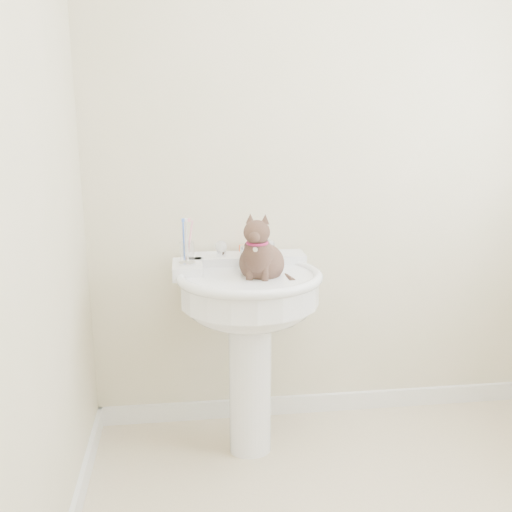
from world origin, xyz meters
name	(u,v)px	position (x,y,z in m)	size (l,w,h in m)	color
wall_back	(333,157)	(0.00, 1.10, 1.25)	(2.20, 0.00, 2.50)	beige
baseboard_back	(326,402)	(0.00, 1.09, 0.04)	(2.20, 0.02, 0.09)	white
pedestal_sink	(249,308)	(-0.41, 0.81, 0.66)	(0.61, 0.60, 0.84)	white
faucet	(246,247)	(-0.41, 0.96, 0.88)	(0.28, 0.12, 0.14)	silver
soap_bar	(251,248)	(-0.38, 1.05, 0.85)	(0.09, 0.06, 0.03)	orange
toothbrush_cup	(187,252)	(-0.66, 0.87, 0.89)	(0.07, 0.07, 0.18)	silver
cat	(261,258)	(-0.36, 0.79, 0.87)	(0.20, 0.26, 0.37)	brown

